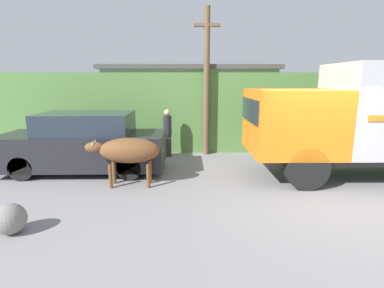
# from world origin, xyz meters

# --- Properties ---
(ground_plane) EXTENTS (60.00, 60.00, 0.00)m
(ground_plane) POSITION_xyz_m (0.00, 0.00, 0.00)
(ground_plane) COLOR gray
(hillside_embankment) EXTENTS (32.00, 5.42, 2.91)m
(hillside_embankment) POSITION_xyz_m (0.00, 6.90, 1.45)
(hillside_embankment) COLOR #568442
(hillside_embankment) RESTS_ON ground_plane
(building_backdrop) EXTENTS (6.68, 2.70, 3.19)m
(building_backdrop) POSITION_xyz_m (-2.99, 5.47, 1.61)
(building_backdrop) COLOR #8CC69E
(building_backdrop) RESTS_ON ground_plane
(brown_cow) EXTENTS (1.86, 0.64, 1.24)m
(brown_cow) POSITION_xyz_m (-4.57, 0.67, 0.91)
(brown_cow) COLOR brown
(brown_cow) RESTS_ON ground_plane
(parked_suv) EXTENTS (4.62, 1.75, 1.73)m
(parked_suv) POSITION_xyz_m (-6.05, 1.87, 0.83)
(parked_suv) COLOR #232328
(parked_suv) RESTS_ON ground_plane
(pedestrian_on_hill) EXTENTS (0.33, 0.33, 1.66)m
(pedestrian_on_hill) POSITION_xyz_m (-3.77, 3.66, 0.93)
(pedestrian_on_hill) COLOR #38332D
(pedestrian_on_hill) RESTS_ON ground_plane
(utility_pole) EXTENTS (0.90, 0.21, 5.05)m
(utility_pole) POSITION_xyz_m (-2.41, 3.98, 2.64)
(utility_pole) COLOR brown
(utility_pole) RESTS_ON ground_plane
(roadside_rock) EXTENTS (0.54, 0.54, 0.54)m
(roadside_rock) POSITION_xyz_m (-6.17, -1.75, 0.27)
(roadside_rock) COLOR gray
(roadside_rock) RESTS_ON ground_plane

